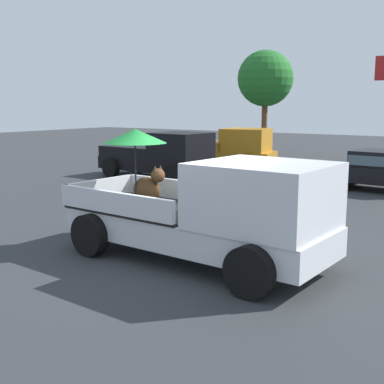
{
  "coord_description": "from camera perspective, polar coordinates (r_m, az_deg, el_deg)",
  "views": [
    {
      "loc": [
        4.93,
        -7.44,
        2.83
      ],
      "look_at": [
        -0.6,
        0.79,
        1.1
      ],
      "focal_mm": 47.04,
      "sensor_mm": 36.0,
      "label": 1
    }
  ],
  "objects": [
    {
      "name": "pickup_truck_main",
      "position": [
        8.88,
        2.52,
        -2.16
      ],
      "size": [
        5.15,
        2.5,
        2.36
      ],
      "rotation": [
        0.0,
        0.0,
        -0.06
      ],
      "color": "black",
      "rests_on": "ground"
    },
    {
      "name": "pickup_truck_far",
      "position": [
        19.43,
        -3.53,
        4.1
      ],
      "size": [
        4.92,
        2.45,
        1.8
      ],
      "rotation": [
        0.0,
        0.0,
        -0.07
      ],
      "color": "black",
      "rests_on": "ground"
    },
    {
      "name": "pickup_truck_red",
      "position": [
        22.49,
        3.7,
        4.89
      ],
      "size": [
        5.05,
        2.84,
        1.8
      ],
      "rotation": [
        0.0,
        0.0,
        0.18
      ],
      "color": "black",
      "rests_on": "ground"
    },
    {
      "name": "tree_by_lot",
      "position": [
        28.59,
        8.32,
        12.58
      ],
      "size": [
        3.07,
        3.07,
        5.78
      ],
      "color": "brown",
      "rests_on": "ground"
    },
    {
      "name": "ground_plane",
      "position": [
        9.36,
        0.37,
        -7.69
      ],
      "size": [
        80.0,
        80.0,
        0.0
      ],
      "primitive_type": "plane",
      "color": "#2D3033"
    }
  ]
}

